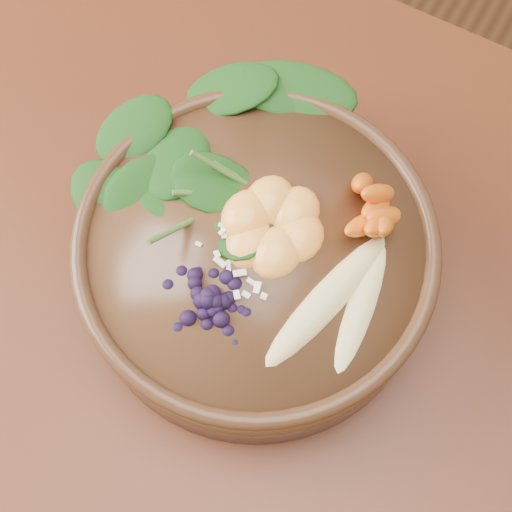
# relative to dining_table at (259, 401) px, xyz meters

# --- Properties ---
(ground) EXTENTS (4.00, 4.00, 0.00)m
(ground) POSITION_rel_dining_table_xyz_m (0.00, 0.00, -0.66)
(ground) COLOR #381E0F
(ground) RESTS_ON ground
(dining_table) EXTENTS (1.60, 0.90, 0.75)m
(dining_table) POSITION_rel_dining_table_xyz_m (0.00, 0.00, 0.00)
(dining_table) COLOR #331C0C
(dining_table) RESTS_ON ground
(stoneware_bowl) EXTENTS (0.36, 0.36, 0.08)m
(stoneware_bowl) POSITION_rel_dining_table_xyz_m (-0.05, 0.08, 0.13)
(stoneware_bowl) COLOR #442A19
(stoneware_bowl) RESTS_ON dining_table
(kale_heap) EXTENTS (0.23, 0.21, 0.05)m
(kale_heap) POSITION_rel_dining_table_xyz_m (-0.09, 0.16, 0.20)
(kale_heap) COLOR #174711
(kale_heap) RESTS_ON stoneware_bowl
(carrot_cluster) EXTENTS (0.07, 0.07, 0.08)m
(carrot_cluster) POSITION_rel_dining_table_xyz_m (0.02, 0.16, 0.22)
(carrot_cluster) COLOR orange
(carrot_cluster) RESTS_ON stoneware_bowl
(banana_halves) EXTENTS (0.08, 0.17, 0.03)m
(banana_halves) POSITION_rel_dining_table_xyz_m (0.04, 0.07, 0.19)
(banana_halves) COLOR #E0CC84
(banana_halves) RESTS_ON stoneware_bowl
(mandarin_cluster) EXTENTS (0.11, 0.11, 0.03)m
(mandarin_cluster) POSITION_rel_dining_table_xyz_m (-0.05, 0.10, 0.19)
(mandarin_cluster) COLOR #FB9C39
(mandarin_cluster) RESTS_ON stoneware_bowl
(blueberry_pile) EXTENTS (0.16, 0.13, 0.04)m
(blueberry_pile) POSITION_rel_dining_table_xyz_m (-0.06, 0.02, 0.20)
(blueberry_pile) COLOR black
(blueberry_pile) RESTS_ON stoneware_bowl
(coconut_flakes) EXTENTS (0.11, 0.09, 0.01)m
(coconut_flakes) POSITION_rel_dining_table_xyz_m (-0.05, 0.06, 0.18)
(coconut_flakes) COLOR white
(coconut_flakes) RESTS_ON stoneware_bowl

